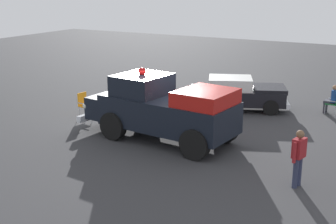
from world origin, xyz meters
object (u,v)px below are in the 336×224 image
object	(u,v)px
vintage_fire_truck	(163,108)
lawn_chair_by_car	(84,103)
spectator_standing	(299,155)
spectator_seated	(332,98)
lawn_chair_spare	(173,93)
traffic_cone	(176,104)
classic_hot_rod	(237,93)
lawn_chair_near_truck	(335,101)

from	to	relation	value
vintage_fire_truck	lawn_chair_by_car	xyz separation A→B (m)	(1.10, 4.50, -0.61)
lawn_chair_by_car	spectator_standing	xyz separation A→B (m)	(-2.78, -9.80, 0.37)
spectator_seated	spectator_standing	xyz separation A→B (m)	(-8.28, -0.56, 0.27)
lawn_chair_spare	spectator_seated	xyz separation A→B (m)	(2.15, -6.74, 0.11)
lawn_chair_by_car	traffic_cone	xyz separation A→B (m)	(2.66, -3.06, -0.28)
spectator_standing	classic_hot_rod	bearing A→B (deg)	32.40
vintage_fire_truck	lawn_chair_by_car	world-z (taller)	vintage_fire_truck
vintage_fire_truck	lawn_chair_spare	bearing A→B (deg)	24.09
classic_hot_rod	spectator_standing	world-z (taller)	spectator_standing
vintage_fire_truck	traffic_cone	size ratio (longest dim) A/B	9.67
vintage_fire_truck	classic_hot_rod	world-z (taller)	vintage_fire_truck
lawn_chair_near_truck	lawn_chair_by_car	distance (m)	10.87
classic_hot_rod	lawn_chair_near_truck	world-z (taller)	classic_hot_rod
classic_hot_rod	lawn_chair_near_truck	size ratio (longest dim) A/B	4.64
vintage_fire_truck	spectator_seated	world-z (taller)	vintage_fire_truck
lawn_chair_near_truck	spectator_seated	world-z (taller)	spectator_seated
classic_hot_rod	spectator_standing	distance (m)	8.30
lawn_chair_spare	spectator_standing	distance (m)	9.54
spectator_standing	traffic_cone	xyz separation A→B (m)	(5.43, 6.75, -0.66)
lawn_chair_near_truck	spectator_standing	bearing A→B (deg)	-177.02
lawn_chair_by_car	traffic_cone	bearing A→B (deg)	-49.02
spectator_standing	spectator_seated	bearing A→B (deg)	3.88
lawn_chair_near_truck	lawn_chair_spare	world-z (taller)	same
lawn_chair_near_truck	vintage_fire_truck	bearing A→B (deg)	143.57
lawn_chair_by_car	spectator_seated	distance (m)	10.76
spectator_standing	traffic_cone	world-z (taller)	spectator_standing
traffic_cone	spectator_standing	bearing A→B (deg)	-128.84
lawn_chair_spare	lawn_chair_by_car	bearing A→B (deg)	143.31
vintage_fire_truck	classic_hot_rod	distance (m)	5.42
vintage_fire_truck	spectator_standing	distance (m)	5.57
lawn_chair_near_truck	spectator_seated	xyz separation A→B (m)	(0.01, 0.13, 0.11)
classic_hot_rod	traffic_cone	bearing A→B (deg)	124.34
classic_hot_rod	traffic_cone	xyz separation A→B (m)	(-1.57, 2.30, -0.44)
spectator_standing	vintage_fire_truck	bearing A→B (deg)	72.49
lawn_chair_near_truck	spectator_standing	distance (m)	8.29
lawn_chair_spare	spectator_seated	bearing A→B (deg)	-72.32
lawn_chair_spare	traffic_cone	size ratio (longest dim) A/B	1.61
spectator_standing	traffic_cone	distance (m)	8.69
classic_hot_rod	lawn_chair_near_truck	bearing A→B (deg)	-72.44
classic_hot_rod	lawn_chair_spare	size ratio (longest dim) A/B	4.64
classic_hot_rod	spectator_seated	distance (m)	4.09
classic_hot_rod	lawn_chair_spare	world-z (taller)	classic_hot_rod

